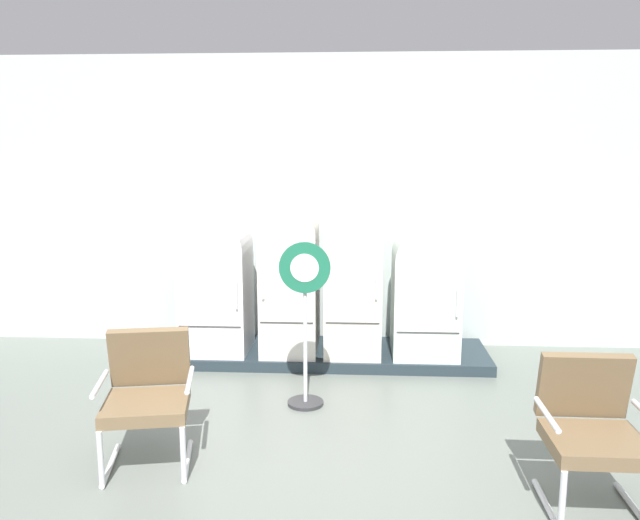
# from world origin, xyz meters

# --- Properties ---
(back_wall) EXTENTS (11.76, 0.12, 3.27)m
(back_wall) POSITION_xyz_m (0.00, 3.66, 1.65)
(back_wall) COLOR silver
(back_wall) RESTS_ON ground
(display_plinth) EXTENTS (3.57, 0.95, 0.11)m
(display_plinth) POSITION_xyz_m (0.00, 3.02, 0.06)
(display_plinth) COLOR #243037
(display_plinth) RESTS_ON ground
(refrigerator_0) EXTENTS (0.69, 0.71, 1.45)m
(refrigerator_0) POSITION_xyz_m (-1.09, 2.93, 0.88)
(refrigerator_0) COLOR white
(refrigerator_0) RESTS_ON display_plinth
(refrigerator_1) EXTENTS (0.58, 0.72, 1.57)m
(refrigerator_1) POSITION_xyz_m (-0.31, 2.94, 0.95)
(refrigerator_1) COLOR silver
(refrigerator_1) RESTS_ON display_plinth
(refrigerator_2) EXTENTS (0.58, 0.68, 1.59)m
(refrigerator_2) POSITION_xyz_m (0.35, 2.91, 0.96)
(refrigerator_2) COLOR silver
(refrigerator_2) RESTS_ON display_plinth
(refrigerator_3) EXTENTS (0.67, 0.69, 1.37)m
(refrigerator_3) POSITION_xyz_m (1.10, 2.92, 0.83)
(refrigerator_3) COLOR silver
(refrigerator_3) RESTS_ON display_plinth
(armchair_left) EXTENTS (0.73, 0.75, 0.95)m
(armchair_left) POSITION_xyz_m (-1.11, 0.72, 0.53)
(armchair_left) COLOR silver
(armchair_left) RESTS_ON ground
(armchair_right) EXTENTS (0.66, 0.66, 0.95)m
(armchair_right) POSITION_xyz_m (1.87, 0.33, 0.53)
(armchair_right) COLOR silver
(armchair_right) RESTS_ON ground
(sign_stand) EXTENTS (0.44, 0.32, 1.46)m
(sign_stand) POSITION_xyz_m (-0.06, 1.77, 0.71)
(sign_stand) COLOR #2D2D30
(sign_stand) RESTS_ON ground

